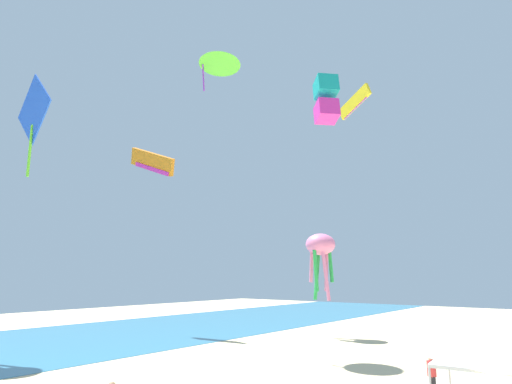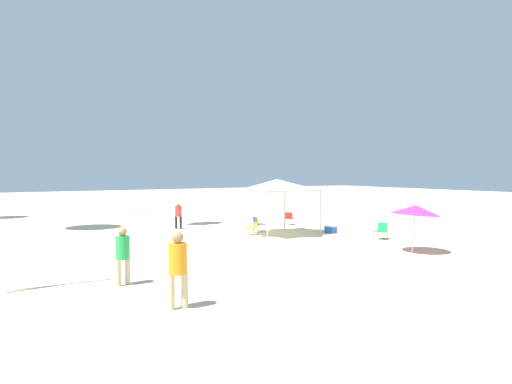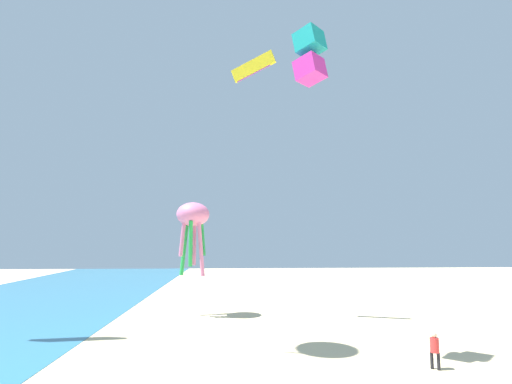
{
  "view_description": "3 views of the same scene",
  "coord_description": "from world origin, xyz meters",
  "px_view_note": "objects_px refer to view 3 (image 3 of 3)",
  "views": [
    {
      "loc": [
        -16.81,
        -2.91,
        4.96
      ],
      "look_at": [
        1.17,
        10.92,
        9.26
      ],
      "focal_mm": 30.99,
      "sensor_mm": 36.0,
      "label": 1
    },
    {
      "loc": [
        -21.37,
        12.92,
        3.37
      ],
      "look_at": [
        -2.38,
        1.56,
        2.36
      ],
      "focal_mm": 31.71,
      "sensor_mm": 36.0,
      "label": 2
    },
    {
      "loc": [
        -14.42,
        12.16,
        5.87
      ],
      "look_at": [
        1.17,
        11.38,
        7.61
      ],
      "focal_mm": 28.02,
      "sensor_mm": 36.0,
      "label": 3
    }
  ],
  "objects_px": {
    "person_near_umbrella": "(435,348)",
    "kite_box_teal": "(310,56)",
    "kite_octopus_pink": "(193,218)",
    "kite_parafoil_yellow": "(253,67)"
  },
  "relations": [
    {
      "from": "person_near_umbrella",
      "to": "kite_box_teal",
      "type": "height_order",
      "value": "kite_box_teal"
    },
    {
      "from": "kite_parafoil_yellow",
      "to": "person_near_umbrella",
      "type": "bearing_deg",
      "value": 148.68
    },
    {
      "from": "kite_box_teal",
      "to": "kite_octopus_pink",
      "type": "bearing_deg",
      "value": 75.54
    },
    {
      "from": "kite_octopus_pink",
      "to": "kite_box_teal",
      "type": "relative_size",
      "value": 1.98
    },
    {
      "from": "kite_octopus_pink",
      "to": "kite_parafoil_yellow",
      "type": "bearing_deg",
      "value": 130.69
    },
    {
      "from": "kite_octopus_pink",
      "to": "kite_parafoil_yellow",
      "type": "height_order",
      "value": "kite_parafoil_yellow"
    },
    {
      "from": "kite_box_teal",
      "to": "kite_parafoil_yellow",
      "type": "bearing_deg",
      "value": 58.65
    },
    {
      "from": "person_near_umbrella",
      "to": "kite_octopus_pink",
      "type": "bearing_deg",
      "value": 177.9
    },
    {
      "from": "kite_octopus_pink",
      "to": "kite_parafoil_yellow",
      "type": "relative_size",
      "value": 1.64
    },
    {
      "from": "kite_parafoil_yellow",
      "to": "kite_box_teal",
      "type": "distance_m",
      "value": 10.25
    }
  ]
}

